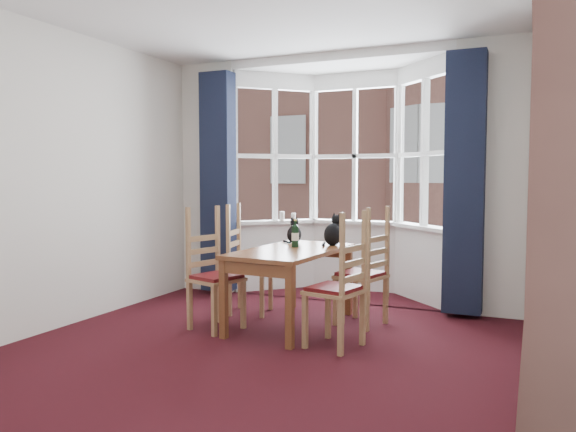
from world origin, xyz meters
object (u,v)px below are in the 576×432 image
Objects in this scene: dining_table at (291,258)px; chair_right_far at (369,277)px; chair_right_near at (344,292)px; cat_right at (333,233)px; cat_left at (294,233)px; chair_left_near at (210,278)px; wine_bottle at (295,235)px; candle_tall at (282,216)px; chair_left_far at (242,268)px; candle_short at (294,217)px.

dining_table is 0.76m from chair_right_far.
chair_right_near is 2.77× the size of cat_right.
chair_left_near is at bearing -120.59° from cat_left.
cat_left is 1.00× the size of wine_bottle.
chair_right_near is 1.00× the size of chair_right_far.
candle_tall is (-1.47, 2.01, 0.46)m from chair_right_near.
cat_right reaches higher than chair_right_far.
chair_left_far is (-0.00, 0.64, 0.00)m from chair_left_near.
cat_right reaches higher than dining_table.
candle_tall is (-1.47, 1.24, 0.46)m from chair_right_far.
wine_bottle is at bearing 38.37° from chair_left_near.
wine_bottle is (0.65, -0.12, 0.38)m from chair_left_far.
cat_right is (0.94, 0.81, 0.39)m from chair_left_near.
cat_left is at bearing 22.70° from chair_left_far.
cat_left is at bearing 175.07° from cat_right.
chair_left_far is 1.00× the size of chair_right_near.
candle_short is (-0.62, 1.40, 0.06)m from wine_bottle.
chair_left_near is 3.35× the size of cat_left.
chair_left_near is 1.36m from chair_right_near.
candle_tall is (-0.79, 1.52, 0.28)m from dining_table.
candle_tall reaches higher than chair_left_near.
chair_left_far is at bearing 150.76° from chair_right_near.
chair_left_near is 1.00× the size of chair_right_near.
chair_right_far is (0.00, 0.77, 0.00)m from chair_right_near.
dining_table is 1.70m from candle_short.
chair_right_far is at bearing -43.80° from candle_short.
candle_short is (-0.47, 1.07, 0.08)m from cat_left.
candle_tall reaches higher than chair_right_near.
chair_right_far is at bearing -40.15° from candle_tall.
cat_right is 1.21× the size of wine_bottle.
chair_left_near and chair_right_far have the same top height.
dining_table is 1.58× the size of chair_left_far.
chair_left_near is at bearing -141.63° from wine_bottle.
cat_left is 0.83× the size of cat_right.
candle_short is at bearing 136.20° from chair_right_far.
wine_bottle is at bearing -60.94° from candle_tall.
chair_left_near is 2.77× the size of cat_right.
chair_left_near is at bearing -154.48° from chair_right_far.
candle_tall is at bearing -168.37° from candle_short.
chair_left_far is 3.36× the size of wine_bottle.
chair_right_far is at bearing 25.52° from chair_left_near.
candle_short is at bearing 88.98° from chair_left_near.
chair_right_far is at bearing 10.65° from wine_bottle.
dining_table is 12.48× the size of candle_tall.
cat_right reaches higher than chair_left_near.
dining_table is at bearing -62.72° from candle_tall.
candle_tall is at bearing 139.85° from chair_right_far.
cat_right reaches higher than candle_tall.
dining_table is at bearing -21.86° from chair_left_far.
chair_right_near is 7.88× the size of candle_tall.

